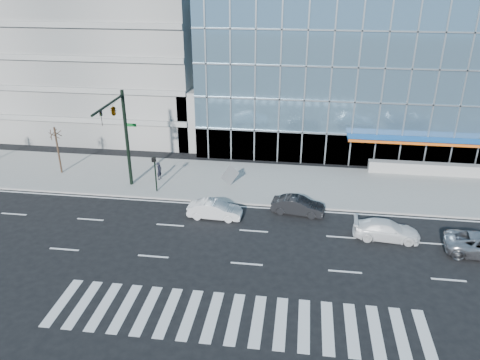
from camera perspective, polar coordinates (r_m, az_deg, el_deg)
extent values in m
plane|color=black|center=(32.81, 1.68, -6.23)|extent=(160.00, 160.00, 0.00)
cube|color=gray|center=(39.83, 2.95, -0.29)|extent=(120.00, 8.00, 0.15)
cube|color=#678FAC|center=(55.95, 19.75, 13.62)|extent=(42.00, 26.00, 15.00)
cube|color=gray|center=(59.08, -15.73, 17.10)|extent=(24.00, 24.00, 20.00)
cube|color=gray|center=(48.88, -3.00, 8.14)|extent=(6.00, 8.00, 6.00)
cylinder|color=black|center=(38.88, -13.62, 4.88)|extent=(0.28, 0.28, 8.00)
cylinder|color=black|center=(35.36, -15.78, 8.83)|extent=(0.18, 5.60, 0.18)
imported|color=black|center=(34.30, -16.55, 7.21)|extent=(0.18, 0.22, 1.10)
imported|color=black|center=(36.23, -15.19, 8.27)|extent=(0.48, 2.24, 0.90)
cube|color=#0C591E|center=(38.34, -13.16, 6.55)|extent=(0.90, 0.05, 0.25)
cylinder|color=black|center=(38.09, -10.26, 0.72)|extent=(0.12, 0.12, 3.00)
cube|color=black|center=(37.46, -10.47, 2.45)|extent=(0.30, 0.25, 0.35)
cylinder|color=#332319|center=(43.71, -21.30, 3.40)|extent=(0.16, 0.16, 4.20)
ellipsoid|color=#332319|center=(43.18, -21.64, 5.47)|extent=(1.10, 1.10, 0.90)
imported|color=white|center=(33.16, 17.42, -5.84)|extent=(4.49, 2.02, 1.28)
imported|color=silver|center=(34.22, -3.09, -3.63)|extent=(3.99, 1.50, 1.30)
imported|color=black|center=(34.99, 7.07, -3.13)|extent=(4.06, 1.89, 1.29)
imported|color=black|center=(40.51, -9.81, 1.11)|extent=(0.49, 0.63, 1.54)
cube|color=gray|center=(38.72, -1.25, 0.60)|extent=(1.45, 1.23, 1.84)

